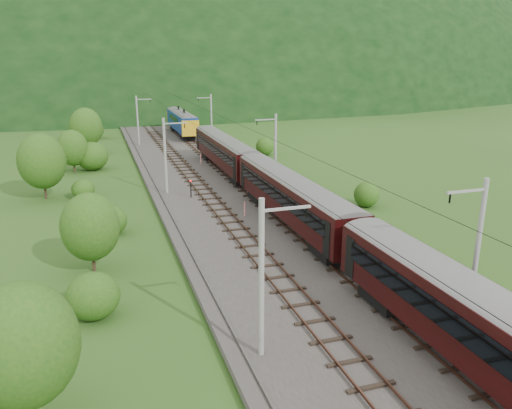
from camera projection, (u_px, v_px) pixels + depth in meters
name	position (u px, v px, depth m)	size (l,w,h in m)	color
ground	(372.00, 338.00, 26.50)	(600.00, 600.00, 0.00)	#2A4917
railbed	(299.00, 264.00, 35.57)	(14.00, 220.00, 0.30)	#38332D
track_left	(267.00, 266.00, 34.80)	(2.40, 220.00, 0.27)	brown
track_right	(330.00, 257.00, 36.22)	(2.40, 220.00, 0.27)	brown
catenary_left	(166.00, 154.00, 52.59)	(2.54, 192.28, 8.00)	gray
catenary_right	(275.00, 148.00, 56.21)	(2.54, 192.28, 8.00)	gray
overhead_wires	(302.00, 169.00, 33.59)	(4.83, 198.00, 0.03)	black
mountain_main	(116.00, 85.00, 263.61)	(504.00, 360.00, 244.00)	black
train	(360.00, 235.00, 31.60)	(2.96, 142.96, 5.15)	black
hazard_post_near	(245.00, 209.00, 45.80)	(0.14, 0.14, 1.32)	red
hazard_post_far	(201.00, 159.00, 67.42)	(0.16, 0.16, 1.46)	red
signal	(191.00, 187.00, 51.64)	(0.21, 0.21, 1.86)	black
vegetation_left	(72.00, 206.00, 39.71)	(11.03, 143.34, 7.02)	#224F15
vegetation_right	(460.00, 244.00, 36.48)	(4.47, 92.77, 2.65)	#224F15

